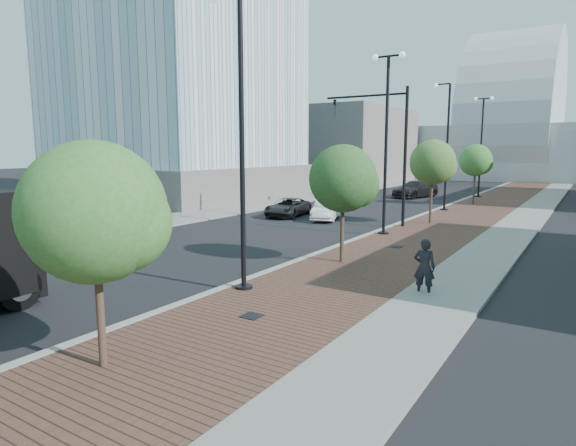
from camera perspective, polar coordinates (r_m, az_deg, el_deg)
The scene contains 22 objects.
sidewalk at distance 42.58m, azimuth 23.74°, elevation 1.92°, with size 7.00×140.00×0.12m, color #4C2D23.
concrete_strip at distance 42.26m, azimuth 27.36°, elevation 1.65°, with size 2.40×140.00×0.13m, color slate.
curb at distance 43.23m, azimuth 19.16°, elevation 2.28°, with size 0.30×140.00×0.14m, color gray.
west_sidewalk at distance 47.89m, azimuth 3.85°, elevation 3.30°, with size 4.00×140.00×0.12m, color slate.
white_sedan at distance 31.36m, azimuth 4.59°, elevation 1.57°, with size 1.38×3.97×1.31m, color white.
dark_car_mid at distance 32.89m, azimuth -0.02°, elevation 1.86°, with size 2.04×4.42×1.23m, color black.
dark_car_far at distance 47.51m, azimuth 14.79°, elevation 3.88°, with size 2.22×5.46×1.58m, color black.
pedestrian at distance 15.57m, azimuth 15.78°, elevation -5.05°, with size 0.66×0.43×1.80m, color black.
streetlight_1 at distance 15.10m, azimuth -5.78°, elevation 8.01°, with size 1.44×0.56×9.21m.
streetlight_2 at distance 25.59m, azimuth 11.48°, elevation 9.19°, with size 1.72×0.56×9.28m.
streetlight_3 at distance 37.06m, azimuth 18.05°, elevation 7.98°, with size 1.44×0.56×9.21m.
streetlight_4 at distance 48.75m, azimuth 21.79°, elevation 8.41°, with size 1.72×0.56×9.28m.
traffic_mast at distance 28.72m, azimuth 11.97°, elevation 9.42°, with size 5.09×0.20×8.00m.
tree_0 at distance 10.15m, azimuth -21.59°, elevation 1.13°, with size 2.82×2.82×4.70m.
tree_1 at distance 18.80m, azimuth 6.65°, elevation 5.19°, with size 2.63×2.62×4.71m.
tree_2 at distance 30.04m, azimuth 16.77°, elevation 6.85°, with size 2.67×2.67×5.10m.
tree_3 at distance 41.71m, azimuth 21.30°, elevation 6.89°, with size 2.57×2.55×4.94m.
tower_podium at distance 47.96m, azimuth -12.53°, elevation 4.85°, with size 19.00×19.00×3.00m, color #625C58.
convention_center at distance 87.68m, azimuth 25.01°, elevation 8.82°, with size 50.00×30.00×50.00m.
commercial_block_nw at distance 68.68m, azimuth 6.80°, elevation 9.00°, with size 14.00×20.00×10.00m, color #68615E.
utility_cover_1 at distance 13.10m, azimuth -4.30°, elevation -10.86°, with size 0.50×0.50×0.02m, color black.
utility_cover_2 at distance 22.58m, azimuth 12.65°, elevation -2.73°, with size 0.50×0.50×0.02m, color black.
Camera 1 is at (9.82, -1.87, 4.50)m, focal length 30.17 mm.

